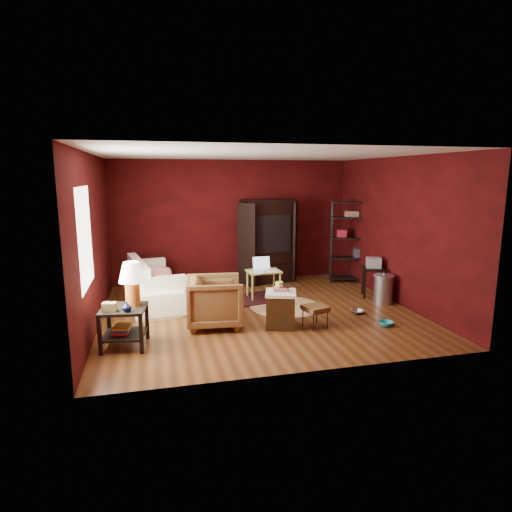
{
  "coord_description": "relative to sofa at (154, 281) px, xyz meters",
  "views": [
    {
      "loc": [
        -1.81,
        -7.25,
        2.45
      ],
      "look_at": [
        0.0,
        0.2,
        1.0
      ],
      "focal_mm": 30.0,
      "sensor_mm": 36.0,
      "label": 1
    }
  ],
  "objects": [
    {
      "name": "small_stand",
      "position": [
        4.33,
        -0.64,
        0.17
      ],
      "size": [
        0.53,
        0.53,
        0.82
      ],
      "rotation": [
        0.0,
        0.0,
        -0.37
      ],
      "color": "black",
      "rests_on": "ground"
    },
    {
      "name": "hamper",
      "position": [
        1.99,
        -1.9,
        -0.13
      ],
      "size": [
        0.61,
        0.61,
        0.68
      ],
      "rotation": [
        0.0,
        0.0,
        -0.32
      ],
      "color": "#462A10",
      "rests_on": "ground"
    },
    {
      "name": "trash_can",
      "position": [
        4.3,
        -1.12,
        -0.15
      ],
      "size": [
        0.51,
        0.51,
        0.61
      ],
      "rotation": [
        0.0,
        0.0,
        -0.38
      ],
      "color": "silver",
      "rests_on": "ground"
    },
    {
      "name": "side_table",
      "position": [
        -0.38,
        -2.11,
        0.3
      ],
      "size": [
        0.7,
        0.7,
        1.23
      ],
      "rotation": [
        0.0,
        0.0,
        -0.13
      ],
      "color": "black",
      "rests_on": "ground"
    },
    {
      "name": "armchair",
      "position": [
        0.95,
        -1.58,
        0.01
      ],
      "size": [
        0.91,
        0.96,
        0.9
      ],
      "primitive_type": "imported",
      "rotation": [
        0.0,
        0.0,
        1.47
      ],
      "color": "black",
      "rests_on": "ground"
    },
    {
      "name": "rug_oriental",
      "position": [
        1.95,
        -0.26,
        -0.42
      ],
      "size": [
        1.43,
        1.09,
        0.01
      ],
      "rotation": [
        0.0,
        0.0,
        0.2
      ],
      "color": "#451216",
      "rests_on": "ground"
    },
    {
      "name": "tv_armoire",
      "position": [
        2.56,
        1.08,
        0.56
      ],
      "size": [
        1.49,
        0.95,
        1.91
      ],
      "rotation": [
        0.0,
        0.0,
        0.17
      ],
      "color": "black",
      "rests_on": "ground"
    },
    {
      "name": "vase",
      "position": [
        -0.38,
        -2.36,
        0.22
      ],
      "size": [
        0.14,
        0.15,
        0.13
      ],
      "primitive_type": "imported",
      "rotation": [
        0.0,
        0.0,
        -0.08
      ],
      "color": "#0C103C",
      "rests_on": "side_table"
    },
    {
      "name": "laptop_desk",
      "position": [
        2.14,
        -0.19,
        0.07
      ],
      "size": [
        0.68,
        0.55,
        0.82
      ],
      "rotation": [
        0.0,
        0.0,
        0.05
      ],
      "color": "#C3D561",
      "rests_on": "ground"
    },
    {
      "name": "pet_bowl_steel",
      "position": [
        3.54,
        -1.57,
        -0.32
      ],
      "size": [
        0.25,
        0.13,
        0.24
      ],
      "primitive_type": "imported",
      "rotation": [
        0.0,
        0.0,
        0.32
      ],
      "color": "#A9AAAF",
      "rests_on": "ground"
    },
    {
      "name": "mug",
      "position": [
        1.96,
        -1.9,
        0.29
      ],
      "size": [
        0.13,
        0.1,
        0.13
      ],
      "primitive_type": "imported",
      "rotation": [
        0.0,
        0.0,
        0.01
      ],
      "color": "#FCF27B",
      "rests_on": "hamper"
    },
    {
      "name": "pet_bowl_turquoise",
      "position": [
        3.7,
        -2.27,
        -0.32
      ],
      "size": [
        0.25,
        0.13,
        0.24
      ],
      "primitive_type": "imported",
      "rotation": [
        0.0,
        0.0,
        -0.25
      ],
      "color": "#27A5B9",
      "rests_on": "ground"
    },
    {
      "name": "rug_round",
      "position": [
        2.4,
        -0.88,
        -0.43
      ],
      "size": [
        1.65,
        1.65,
        0.01
      ],
      "rotation": [
        0.0,
        0.0,
        -0.23
      ],
      "color": "beige",
      "rests_on": "ground"
    },
    {
      "name": "room",
      "position": [
        1.79,
        -1.07,
        0.96
      ],
      "size": [
        5.54,
        5.04,
        2.84
      ],
      "color": "brown",
      "rests_on": "ground"
    },
    {
      "name": "sofa",
      "position": [
        0.0,
        0.0,
        0.0
      ],
      "size": [
        0.84,
        2.29,
        0.88
      ],
      "primitive_type": "imported",
      "rotation": [
        0.0,
        0.0,
        1.65
      ],
      "color": "white",
      "rests_on": "ground"
    },
    {
      "name": "sofa_cushions",
      "position": [
        -0.03,
        -0.04,
        -0.05
      ],
      "size": [
        1.08,
        2.0,
        0.8
      ],
      "rotation": [
        0.0,
        0.0,
        0.18
      ],
      "color": "white",
      "rests_on": "sofa"
    },
    {
      "name": "footstool",
      "position": [
        2.53,
        -2.06,
        -0.12
      ],
      "size": [
        0.44,
        0.44,
        0.37
      ],
      "rotation": [
        0.0,
        0.0,
        0.28
      ],
      "color": "black",
      "rests_on": "ground"
    },
    {
      "name": "wire_shelving",
      "position": [
        4.44,
        0.63,
        0.59
      ],
      "size": [
        0.99,
        0.68,
        1.87
      ],
      "rotation": [
        0.0,
        0.0,
        -0.35
      ],
      "color": "black",
      "rests_on": "ground"
    }
  ]
}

